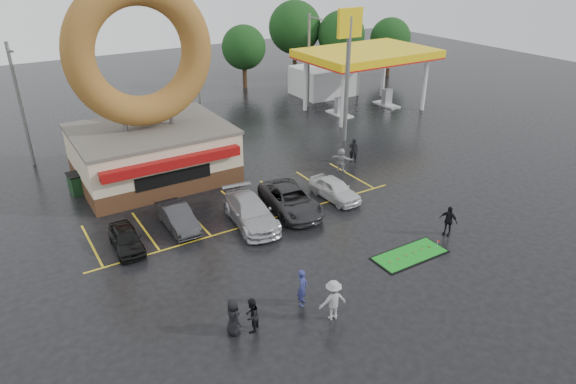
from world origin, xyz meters
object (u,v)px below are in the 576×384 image
gas_station (347,67)px  person_blue (303,287)px  streetlight_left (20,103)px  putting_green (410,255)px  shell_sign (349,51)px  car_dgrey (178,217)px  car_grey (291,200)px  person_cameraman (448,221)px  dumpster (84,182)px  streetlight_mid (199,76)px  car_black (126,239)px  car_silver (251,212)px  streetlight_right (309,59)px  donut_shop (148,117)px  car_white (335,189)px

gas_station → person_blue: size_ratio=7.43×
streetlight_left → putting_green: bearing=-57.6°
shell_sign → streetlight_left: size_ratio=1.18×
streetlight_left → car_dgrey: size_ratio=2.19×
streetlight_left → car_grey: size_ratio=1.65×
shell_sign → person_cameraman: size_ratio=5.97×
person_blue → streetlight_left: bearing=65.7°
person_blue → dumpster: (-5.83, 17.65, -0.27)m
streetlight_mid → person_blue: bearing=-103.2°
streetlight_mid → putting_green: streetlight_mid is taller
car_black → putting_green: (12.59, -8.57, -0.58)m
car_dgrey → shell_sign: bearing=21.3°
car_silver → car_grey: car_silver is taller
shell_sign → car_black: shell_sign is taller
car_black → car_silver: 7.12m
car_grey → person_cameraman: 9.31m
person_blue → streetlight_right: bearing=13.0°
shell_sign → person_blue: bearing=-132.3°
streetlight_right → car_dgrey: (-20.21, -16.63, -4.11)m
gas_station → shell_sign: 11.93m
donut_shop → person_blue: donut_shop is taller
car_silver → putting_green: 9.37m
gas_station → car_dgrey: 28.99m
streetlight_right → car_grey: (-13.55, -18.31, -4.03)m
donut_shop → car_grey: donut_shop is taller
car_black → person_blue: size_ratio=1.96×
streetlight_right → car_black: size_ratio=2.50×
streetlight_mid → person_blue: (-5.92, -25.31, -3.86)m
streetlight_mid → streetlight_right: size_ratio=1.00×
donut_shop → car_dgrey: (-1.21, -7.68, -3.79)m
car_grey → car_white: 3.33m
car_dgrey → person_cameraman: (12.72, -8.75, 0.21)m
person_blue → car_white: bearing=3.3°
gas_station → streetlight_left: streetlight_left is taller
donut_shop → putting_green: bearing=-64.3°
streetlight_right → putting_green: bearing=-112.7°
putting_green → streetlight_right: bearing=67.3°
streetlight_mid → car_grey: (-1.55, -17.31, -4.03)m
shell_sign → streetlight_right: size_ratio=1.18×
shell_sign → dumpster: 21.85m
donut_shop → gas_station: size_ratio=0.99×
donut_shop → car_silver: bearing=-74.5°
shell_sign → car_white: bearing=-130.6°
streetlight_left → car_white: (15.79, -16.34, -4.10)m
car_black → car_dgrey: bearing=15.5°
car_white → streetlight_mid: bearing=93.0°
streetlight_mid → car_white: (1.79, -17.34, -4.10)m
streetlight_right → streetlight_left: bearing=-175.6°
streetlight_mid → car_silver: size_ratio=1.69×
donut_shop → streetlight_right: (19.00, 8.95, 0.32)m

